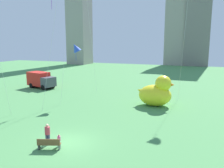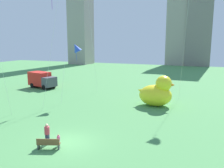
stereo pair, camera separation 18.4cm
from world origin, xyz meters
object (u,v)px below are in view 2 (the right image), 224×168
Objects in this scene: person_adult at (47,133)px; person_child at (59,140)px; park_bench at (48,143)px; giant_inflatable_duck at (157,93)px; box_truck at (42,80)px; kite_blue at (76,48)px; kite_purple at (51,0)px.

person_child is at bearing -2.01° from person_adult.
person_child is (0.40, 0.76, 0.07)m from park_bench.
person_child is (1.10, -0.04, -0.39)m from person_adult.
giant_inflatable_duck is (6.04, 14.60, 0.77)m from person_adult.
giant_inflatable_duck is 0.84× the size of box_truck.
park_bench is 1.15m from person_adult.
park_bench is at bearing -68.76° from kite_blue.
person_child is at bearing -66.11° from kite_blue.
person_adult is 0.21× the size of kite_blue.
kite_purple reaches higher than box_truck.
giant_inflatable_duck reaches higher than park_bench.
kite_purple reaches higher than person_adult.
giant_inflatable_duck is (4.94, 14.64, 1.16)m from person_child.
giant_inflatable_duck is at bearing 71.36° from person_child.
kite_purple is at bearing 121.81° from park_bench.
person_adult is 1.16m from person_child.
person_adult is at bearing -70.26° from kite_blue.
box_truck is at bearing 168.38° from giant_inflatable_duck.
kite_purple is (10.84, -11.12, 11.28)m from box_truck.
kite_blue is at bearing 111.24° from park_bench.
person_child is 0.17× the size of box_truck.
park_bench is 25.66m from box_truck.
person_adult reaches higher than park_bench.
box_truck reaches higher than person_child.
kite_purple is 7.27m from kite_blue.
person_adult is (-0.69, 0.80, 0.46)m from park_bench.
box_truck reaches higher than park_bench.
park_bench is 0.86m from person_child.
person_child is at bearing -108.64° from giant_inflatable_duck.
kite_blue is (-5.31, 13.66, 6.91)m from park_bench.
giant_inflatable_duck is at bearing 9.25° from kite_blue.
person_adult is at bearing -112.45° from giant_inflatable_duck.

